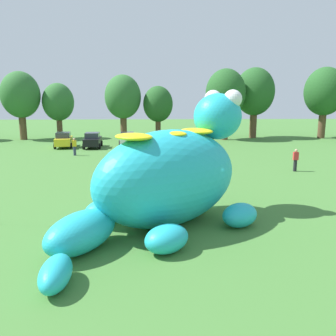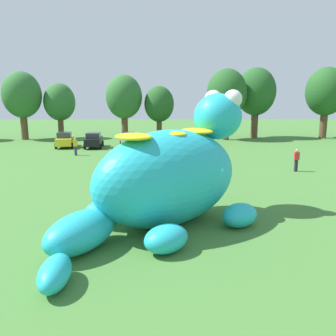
{
  "view_description": "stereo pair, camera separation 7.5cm",
  "coord_description": "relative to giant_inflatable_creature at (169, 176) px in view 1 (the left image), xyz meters",
  "views": [
    {
      "loc": [
        -1.78,
        -15.6,
        5.42
      ],
      "look_at": [
        -1.12,
        0.04,
        2.31
      ],
      "focal_mm": 37.19,
      "sensor_mm": 36.0,
      "label": 1
    },
    {
      "loc": [
        -1.7,
        -15.61,
        5.42
      ],
      "look_at": [
        -1.12,
        0.04,
        2.31
      ],
      "focal_mm": 37.19,
      "sensor_mm": 36.0,
      "label": 2
    }
  ],
  "objects": [
    {
      "name": "ground_plane",
      "position": [
        1.12,
        0.98,
        -2.14
      ],
      "size": [
        160.0,
        160.0,
        0.0
      ],
      "primitive_type": "plane",
      "color": "#427533"
    },
    {
      "name": "giant_inflatable_creature",
      "position": [
        0.0,
        0.0,
        0.0
      ],
      "size": [
        8.96,
        10.29,
        5.86
      ],
      "color": "#23B2C6",
      "rests_on": "ground"
    },
    {
      "name": "car_yellow",
      "position": [
        -10.89,
        25.27,
        -1.28
      ],
      "size": [
        2.4,
        4.31,
        1.72
      ],
      "color": "yellow",
      "rests_on": "ground"
    },
    {
      "name": "car_black",
      "position": [
        -7.54,
        24.84,
        -1.28
      ],
      "size": [
        2.12,
        4.19,
        1.72
      ],
      "color": "black",
      "rests_on": "ground"
    },
    {
      "name": "car_white",
      "position": [
        -3.65,
        25.06,
        -1.28
      ],
      "size": [
        2.25,
        4.25,
        1.72
      ],
      "color": "white",
      "rests_on": "ground"
    },
    {
      "name": "car_red",
      "position": [
        0.51,
        25.34,
        -1.28
      ],
      "size": [
        2.27,
        4.26,
        1.72
      ],
      "color": "red",
      "rests_on": "ground"
    },
    {
      "name": "tree_left",
      "position": [
        -18.3,
        33.33,
        3.77
      ],
      "size": [
        5.09,
        5.09,
        9.03
      ],
      "color": "brown",
      "rests_on": "ground"
    },
    {
      "name": "tree_mid_left",
      "position": [
        -13.74,
        34.66,
        2.82
      ],
      "size": [
        4.28,
        4.28,
        7.59
      ],
      "color": "brown",
      "rests_on": "ground"
    },
    {
      "name": "tree_centre_left",
      "position": [
        -4.73,
        33.32,
        3.5
      ],
      "size": [
        4.86,
        4.86,
        8.63
      ],
      "color": "brown",
      "rests_on": "ground"
    },
    {
      "name": "tree_centre",
      "position": [
        -0.01,
        33.58,
        2.55
      ],
      "size": [
        4.04,
        4.04,
        7.17
      ],
      "color": "brown",
      "rests_on": "ground"
    },
    {
      "name": "tree_centre_right",
      "position": [
        8.93,
        32.07,
        3.98
      ],
      "size": [
        5.27,
        5.27,
        9.36
      ],
      "color": "brown",
      "rests_on": "ground"
    },
    {
      "name": "tree_mid_right",
      "position": [
        13.47,
        34.34,
        4.21
      ],
      "size": [
        5.47,
        5.47,
        9.72
      ],
      "color": "brown",
      "rests_on": "ground"
    },
    {
      "name": "tree_right",
      "position": [
        23.0,
        33.48,
        4.23
      ],
      "size": [
        5.49,
        5.49,
        9.74
      ],
      "color": "brown",
      "rests_on": "ground"
    },
    {
      "name": "spectator_near_inflatable",
      "position": [
        -8.36,
        19.32,
        -1.29
      ],
      "size": [
        0.38,
        0.26,
        1.71
      ],
      "color": "#2D334C",
      "rests_on": "ground"
    },
    {
      "name": "spectator_mid_field",
      "position": [
        10.12,
        10.97,
        -1.29
      ],
      "size": [
        0.38,
        0.26,
        1.71
      ],
      "color": "black",
      "rests_on": "ground"
    },
    {
      "name": "spectator_by_cars",
      "position": [
        -0.52,
        18.34,
        -1.29
      ],
      "size": [
        0.38,
        0.26,
        1.71
      ],
      "color": "#2D334C",
      "rests_on": "ground"
    },
    {
      "name": "spectator_wandering",
      "position": [
        3.16,
        12.89,
        -1.29
      ],
      "size": [
        0.38,
        0.26,
        1.71
      ],
      "color": "#2D334C",
      "rests_on": "ground"
    },
    {
      "name": "spectator_far_side",
      "position": [
        -3.08,
        22.29,
        -1.29
      ],
      "size": [
        0.38,
        0.26,
        1.71
      ],
      "color": "#726656",
      "rests_on": "ground"
    }
  ]
}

